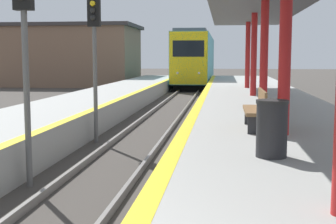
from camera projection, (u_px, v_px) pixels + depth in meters
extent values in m
cube|color=black|center=(196.00, 82.00, 43.10)|extent=(2.39, 17.29, 0.55)
cube|color=teal|center=(196.00, 58.00, 42.84)|extent=(2.81, 19.21, 3.86)
cube|color=yellow|center=(188.00, 58.00, 33.45)|extent=(2.76, 0.16, 3.79)
cube|color=black|center=(188.00, 49.00, 33.31)|extent=(2.25, 0.06, 1.16)
cube|color=#59595E|center=(196.00, 35.00, 42.60)|extent=(2.39, 18.25, 0.24)
sphere|color=white|center=(178.00, 73.00, 33.60)|extent=(0.18, 0.18, 0.18)
sphere|color=white|center=(199.00, 73.00, 33.42)|extent=(0.18, 0.18, 0.18)
cylinder|color=#595959|center=(27.00, 100.00, 9.10)|extent=(0.12, 0.12, 3.44)
cylinder|color=#595959|center=(95.00, 85.00, 13.88)|extent=(0.12, 0.12, 3.44)
cube|color=black|center=(94.00, 11.00, 13.62)|extent=(0.36, 0.20, 0.90)
sphere|color=yellow|center=(93.00, 3.00, 13.47)|extent=(0.16, 0.16, 0.16)
sphere|color=black|center=(93.00, 11.00, 13.49)|extent=(0.16, 0.16, 0.16)
sphere|color=black|center=(93.00, 18.00, 13.52)|extent=(0.16, 0.16, 0.16)
cylinder|color=red|center=(285.00, 52.00, 9.96)|extent=(0.26, 0.26, 3.57)
cylinder|color=red|center=(264.00, 54.00, 15.11)|extent=(0.26, 0.26, 3.57)
cylinder|color=red|center=(254.00, 55.00, 20.27)|extent=(0.26, 0.26, 3.57)
cylinder|color=red|center=(248.00, 55.00, 25.42)|extent=(0.26, 0.26, 3.57)
cylinder|color=#262628|center=(272.00, 130.00, 7.86)|extent=(0.52, 0.52, 0.91)
cylinder|color=#262626|center=(272.00, 102.00, 7.81)|extent=(0.55, 0.55, 0.06)
cube|color=brown|center=(254.00, 110.00, 10.93)|extent=(0.44, 1.87, 0.08)
cube|color=brown|center=(262.00, 99.00, 10.88)|extent=(0.06, 1.87, 0.44)
cube|color=#262628|center=(256.00, 125.00, 10.22)|extent=(0.35, 0.08, 0.40)
cube|color=#262628|center=(252.00, 116.00, 11.70)|extent=(0.35, 0.08, 0.40)
cube|color=brown|center=(65.00, 57.00, 42.31)|extent=(12.70, 7.51, 5.12)
cube|color=#383333|center=(64.00, 27.00, 41.99)|extent=(13.33, 7.88, 0.30)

